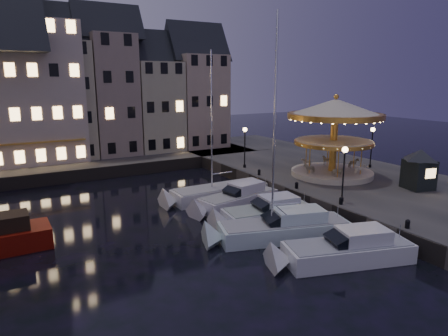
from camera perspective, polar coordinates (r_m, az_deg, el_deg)
ground at (r=26.58m, az=6.85°, el=-10.31°), size 160.00×160.00×0.00m
quay_east at (r=39.67m, az=18.02°, el=-2.09°), size 16.00×56.00×1.30m
quay_north at (r=48.95m, az=-21.28°, el=0.40°), size 44.00×12.00×1.30m
quaywall_e at (r=34.31m, az=8.96°, el=-3.88°), size 0.15×44.00×1.30m
quaywall_n at (r=43.52m, az=-17.45°, el=-0.77°), size 48.00×0.15×1.30m
streetlamp_b at (r=30.73m, az=16.76°, el=0.26°), size 0.44×0.44×4.17m
streetlamp_c at (r=40.99m, az=2.99°, el=3.80°), size 0.44×0.44×4.17m
streetlamp_d at (r=43.65m, az=20.38°, el=3.57°), size 0.44×0.44×4.17m
bollard_a at (r=27.29m, az=24.74°, el=-7.21°), size 0.30×0.30×0.57m
bollard_b at (r=30.57m, az=16.37°, el=-4.46°), size 0.30×0.30×0.57m
bollard_c at (r=34.05m, az=10.33°, el=-2.39°), size 0.30×0.30×0.57m
bollard_d at (r=38.27m, az=5.04°, el=-0.56°), size 0.30×0.30×0.57m
townhouse_nb at (r=49.55m, az=-29.36°, el=8.71°), size 6.16×8.00×13.80m
townhouse_nc at (r=49.99m, az=-22.41°, el=9.97°), size 6.82×8.00×14.80m
townhouse_nd at (r=51.08m, az=-15.96°, el=11.03°), size 5.50×8.00×15.80m
townhouse_ne at (r=52.73m, az=-10.03°, el=9.72°), size 6.16×8.00×12.80m
townhouse_nf at (r=55.07m, az=-4.04°, el=10.52°), size 6.82×8.00×13.80m
motorboat_b at (r=24.30m, az=16.44°, el=-11.40°), size 8.44×4.64×2.15m
motorboat_c at (r=26.73m, az=7.78°, el=-8.63°), size 9.60×5.01×12.82m
motorboat_d at (r=29.34m, az=5.72°, el=-6.69°), size 7.83×3.46×2.15m
motorboat_e at (r=32.58m, az=1.57°, el=-4.64°), size 8.12×3.65×2.15m
motorboat_f at (r=34.84m, az=-1.32°, el=-3.67°), size 9.78×2.66×13.03m
carousel at (r=38.56m, az=15.54°, el=6.27°), size 8.74×8.74×7.65m
ticket_kiosk at (r=36.77m, az=26.20°, el=0.74°), size 3.24×3.24×3.80m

